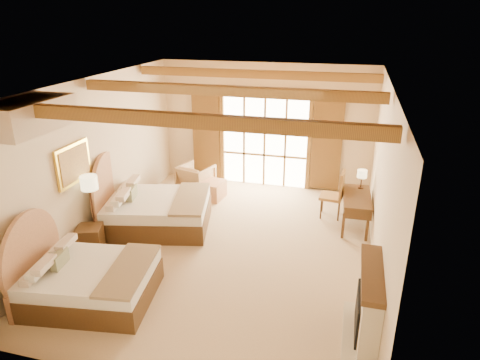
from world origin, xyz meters
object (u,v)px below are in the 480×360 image
(bed_near, at_px, (82,277))
(desk, at_px, (356,210))
(nightstand, at_px, (90,240))
(bed_far, at_px, (150,207))
(armchair, at_px, (196,178))

(bed_near, relative_size, desk, 1.61)
(bed_near, bearing_deg, nightstand, 110.21)
(bed_near, bearing_deg, desk, 33.12)
(bed_far, bearing_deg, nightstand, -127.64)
(bed_near, distance_m, desk, 5.63)
(nightstand, bearing_deg, bed_far, 46.03)
(bed_near, xyz_separation_m, bed_far, (-0.07, 2.59, 0.04))
(nightstand, distance_m, armchair, 3.50)
(bed_near, distance_m, armchair, 4.65)
(bed_near, height_order, desk, bed_near)
(bed_near, relative_size, nightstand, 3.94)
(bed_near, height_order, nightstand, bed_near)
(nightstand, relative_size, armchair, 0.69)
(bed_near, xyz_separation_m, nightstand, (-0.68, 1.26, -0.12))
(desk, bearing_deg, bed_far, -167.84)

